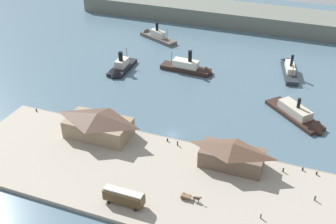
{
  "coord_description": "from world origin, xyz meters",
  "views": [
    {
      "loc": [
        36.0,
        -99.77,
        74.98
      ],
      "look_at": [
        -5.06,
        9.18,
        2.0
      ],
      "focal_mm": 43.41,
      "sensor_mm": 36.0,
      "label": 1
    }
  ],
  "objects": [
    {
      "name": "mooring_post_west",
      "position": [
        -48.11,
        -5.0,
        1.65
      ],
      "size": [
        0.44,
        0.44,
        0.9
      ],
      "primitive_type": "cylinder",
      "color": "black",
      "rests_on": "quay_promenade"
    },
    {
      "name": "ferry_approaching_east",
      "position": [
        29.32,
        59.46,
        1.5
      ],
      "size": [
        9.61,
        24.23,
        10.21
      ],
      "color": "#23282D",
      "rests_on": "ground"
    },
    {
      "name": "street_tram",
      "position": [
        -0.48,
        -34.2,
        3.71
      ],
      "size": [
        10.56,
        2.97,
        4.3
      ],
      "color": "#4C381E",
      "rests_on": "quay_promenade"
    },
    {
      "name": "ferry_moored_west",
      "position": [
        -35.84,
        34.48,
        1.44
      ],
      "size": [
        6.88,
        18.81,
        10.29
      ],
      "color": "black",
      "rests_on": "ground"
    },
    {
      "name": "pedestrian_standing_center",
      "position": [
        32.44,
        -26.94,
        1.91
      ],
      "size": [
        0.39,
        0.39,
        1.57
      ],
      "color": "#6B5B4C",
      "rests_on": "quay_promenade"
    },
    {
      "name": "pedestrian_near_east_shed",
      "position": [
        35.34,
        -7.59,
        1.91
      ],
      "size": [
        0.39,
        0.39,
        1.56
      ],
      "color": "#232328",
      "rests_on": "quay_promenade"
    },
    {
      "name": "ferry_shed_east_terminal",
      "position": [
        -20.9,
        -9.99,
        5.28
      ],
      "size": [
        20.32,
        11.09,
        8.04
      ],
      "color": "#847056",
      "rests_on": "quay_promenade"
    },
    {
      "name": "mooring_post_east",
      "position": [
        44.11,
        -5.55,
        1.65
      ],
      "size": [
        0.44,
        0.44,
        0.9
      ],
      "primitive_type": "cylinder",
      "color": "black",
      "rests_on": "quay_promenade"
    },
    {
      "name": "mooring_post_center_east",
      "position": [
        0.28,
        -5.48,
        1.65
      ],
      "size": [
        0.44,
        0.44,
        0.9
      ],
      "primitive_type": "cylinder",
      "color": "black",
      "rests_on": "quay_promenade"
    },
    {
      "name": "quay_promenade",
      "position": [
        0.0,
        -22.0,
        0.6
      ],
      "size": [
        110.0,
        36.0,
        1.2
      ],
      "primitive_type": "cube",
      "color": "#9E9384",
      "rests_on": "ground"
    },
    {
      "name": "horse_cart",
      "position": [
        14.64,
        -27.0,
        2.13
      ],
      "size": [
        5.49,
        1.45,
        1.87
      ],
      "color": "brown",
      "rests_on": "quay_promenade"
    },
    {
      "name": "pedestrian_walking_west",
      "position": [
        3.87,
        -6.35,
        1.93
      ],
      "size": [
        0.4,
        0.4,
        1.6
      ],
      "color": "#232328",
      "rests_on": "quay_promenade"
    },
    {
      "name": "seawall_edge",
      "position": [
        0.0,
        -3.6,
        0.5
      ],
      "size": [
        110.0,
        0.8,
        1.0
      ],
      "primitive_type": "cube",
      "color": "gray",
      "rests_on": "ground"
    },
    {
      "name": "ferry_mid_harbor",
      "position": [
        37.47,
        22.41,
        1.39
      ],
      "size": [
        22.65,
        21.6,
        9.97
      ],
      "color": "black",
      "rests_on": "ground"
    },
    {
      "name": "ferry_departing_north",
      "position": [
        -36.25,
        73.46,
        1.44
      ],
      "size": [
        22.85,
        14.43,
        9.91
      ],
      "color": "#514C47",
      "rests_on": "ground"
    },
    {
      "name": "pedestrian_walking_east",
      "position": [
        44.27,
        -16.03,
        1.99
      ],
      "size": [
        0.43,
        0.43,
        1.72
      ],
      "color": "#3D4C42",
      "rests_on": "quay_promenade"
    },
    {
      "name": "ferry_moored_east",
      "position": [
        -8.5,
        44.77,
        1.75
      ],
      "size": [
        22.98,
        6.54,
        10.91
      ],
      "color": "black",
      "rests_on": "ground"
    },
    {
      "name": "far_headland",
      "position": [
        0.0,
        110.0,
        4.0
      ],
      "size": [
        180.0,
        24.0,
        8.0
      ],
      "primitive_type": "cube",
      "color": "#60665B",
      "rests_on": "ground"
    },
    {
      "name": "ground_plane",
      "position": [
        0.0,
        0.0,
        0.0
      ],
      "size": [
        320.0,
        320.0,
        0.0
      ],
      "primitive_type": "plane",
      "color": "#476070"
    },
    {
      "name": "ferry_shed_central_terminal",
      "position": [
        21.17,
        -9.88,
        5.07
      ],
      "size": [
        17.87,
        8.7,
        7.62
      ],
      "color": "brown",
      "rests_on": "quay_promenade"
    },
    {
      "name": "mooring_post_center_west",
      "position": [
        40.37,
        -5.06,
        1.65
      ],
      "size": [
        0.44,
        0.44,
        0.9
      ],
      "primitive_type": "cylinder",
      "color": "black",
      "rests_on": "quay_promenade"
    }
  ]
}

